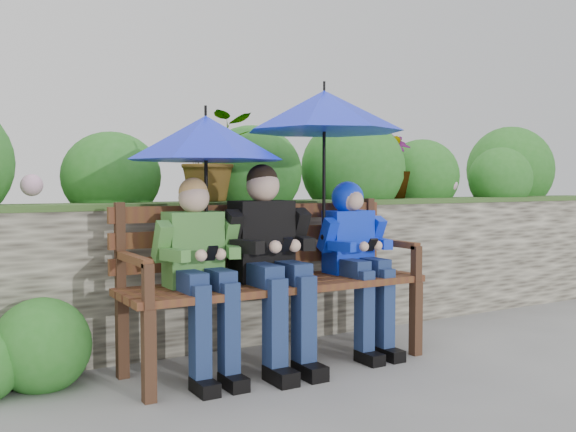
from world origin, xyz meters
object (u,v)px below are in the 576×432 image
park_bench (271,271)px  boy_middle (270,254)px  boy_right (356,249)px  umbrella_right (324,111)px  boy_left (200,264)px  umbrella_left (206,138)px

park_bench → boy_middle: 0.18m
boy_right → umbrella_right: bearing=166.6°
boy_left → boy_middle: size_ratio=0.93×
boy_middle → umbrella_left: bearing=168.6°
boy_left → umbrella_right: 1.33m
park_bench → boy_right: boy_right is taller
umbrella_right → umbrella_left: bearing=179.9°
boy_left → boy_right: (1.15, 0.02, 0.03)m
park_bench → umbrella_left: umbrella_left is taller
park_bench → boy_middle: (-0.07, -0.11, 0.12)m
boy_right → umbrella_left: bearing=177.1°
umbrella_left → umbrella_right: (0.85, -0.00, 0.21)m
park_bench → boy_middle: boy_middle is taller
boy_right → umbrella_right: size_ratio=1.11×
boy_left → umbrella_left: bearing=44.0°
boy_middle → boy_left: bearing=178.9°
boy_right → umbrella_right: umbrella_right is taller
park_bench → boy_left: size_ratio=1.66×
umbrella_left → boy_left: bearing=-136.0°
boy_middle → umbrella_right: size_ratio=1.21×
boy_middle → umbrella_left: umbrella_left is taller
park_bench → boy_left: 0.55m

